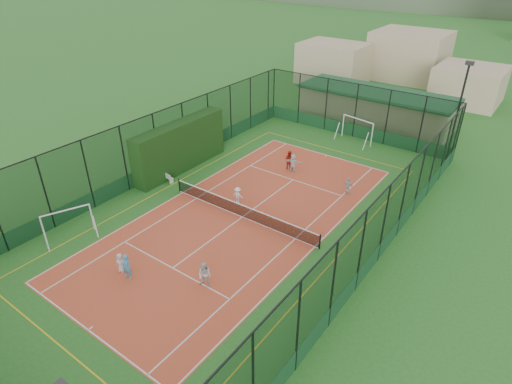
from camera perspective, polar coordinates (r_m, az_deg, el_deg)
ground at (r=28.46m, az=-1.83°, el=-3.36°), size 300.00×300.00×0.00m
court_slab at (r=28.46m, az=-1.83°, el=-3.36°), size 11.17×23.97×0.01m
tennis_net at (r=28.18m, az=-1.85°, el=-2.47°), size 11.67×0.12×1.06m
perimeter_fence at (r=27.16m, az=-1.91°, el=1.04°), size 18.12×34.12×5.00m
floodlight_ne at (r=37.59m, az=25.24°, el=9.34°), size 0.60×0.26×8.25m
clubhouse at (r=45.47m, az=15.65°, el=10.95°), size 15.20×7.20×3.15m
hedge_left at (r=34.33m, az=-10.06°, el=6.03°), size 1.33×8.87×3.88m
white_bench at (r=33.32m, az=-11.89°, el=2.13°), size 1.50×0.59×0.82m
futsal_goal_near at (r=28.58m, az=-23.75°, el=-3.86°), size 3.01×1.93×1.88m
futsal_goal_far at (r=40.27m, az=13.32°, el=8.02°), size 3.45×1.64×2.14m
child_near_left at (r=24.87m, az=-17.61°, el=-8.97°), size 0.63×0.46×1.18m
child_near_mid at (r=24.20m, az=-16.83°, el=-9.53°), size 0.61×0.45×1.53m
child_near_right at (r=22.88m, az=-6.85°, el=-10.90°), size 0.82×0.69×1.52m
child_far_left at (r=29.68m, az=-2.44°, el=-0.43°), size 0.85×0.58×1.22m
child_far_right at (r=31.48m, az=12.18°, el=0.79°), size 0.73×0.32×1.24m
child_far_back at (r=33.97m, az=4.96°, el=3.91°), size 1.42×0.66×1.47m
coach at (r=34.38m, az=4.43°, el=4.31°), size 0.74×0.58×1.53m
tennis_balls at (r=29.20m, az=-0.63°, el=-2.30°), size 5.36×0.61×0.07m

